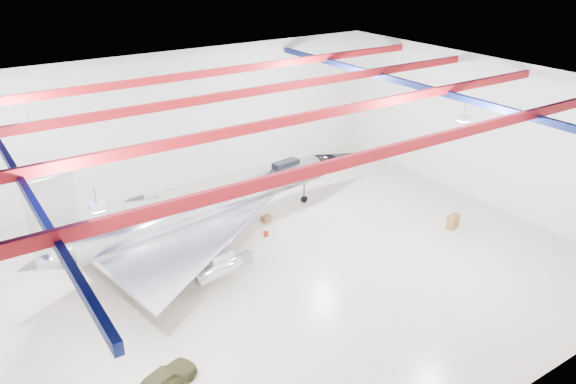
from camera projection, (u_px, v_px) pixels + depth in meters
floor at (255, 274)px, 34.19m from camera, size 40.00×40.00×0.00m
wall_back at (154, 125)px, 43.30m from camera, size 40.00×0.00×40.00m
wall_right at (483, 131)px, 42.02m from camera, size 0.00×30.00×30.00m
ceiling at (250, 97)px, 29.66m from camera, size 40.00×40.00×0.00m
ceiling_structure at (250, 110)px, 29.94m from camera, size 39.50×29.50×1.08m
jet_aircraft at (210, 207)px, 37.19m from camera, size 26.77×17.46×7.32m
jeep at (164, 380)px, 25.20m from camera, size 3.58×2.47×1.13m
desk at (453, 221)px, 39.50m from camera, size 1.18×0.81×0.98m
crate_ply at (136, 287)px, 32.64m from camera, size 0.52×0.45×0.32m
toolbox_red at (154, 225)px, 39.72m from camera, size 0.59×0.52×0.35m
engine_drum at (219, 260)px, 35.27m from camera, size 0.51×0.51×0.41m
parts_bin at (266, 218)px, 40.50m from camera, size 0.71×0.61×0.44m
crate_small at (124, 264)px, 35.05m from camera, size 0.40×0.35×0.24m
tool_chest at (266, 234)px, 38.51m from camera, size 0.47×0.47×0.33m
oil_barrel at (217, 238)px, 37.92m from camera, size 0.63×0.53×0.40m
spares_box at (184, 212)px, 41.64m from camera, size 0.47×0.47×0.32m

